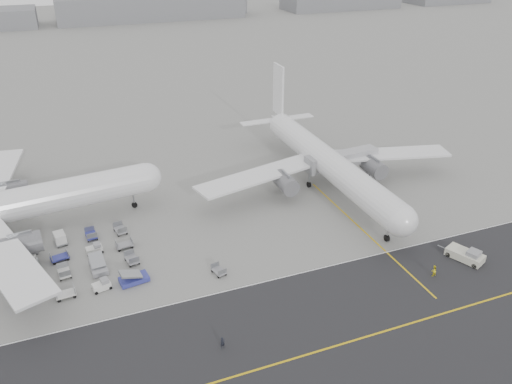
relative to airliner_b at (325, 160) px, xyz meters
name	(u,v)px	position (x,y,z in m)	size (l,w,h in m)	color
ground	(212,285)	(-31.92, -23.81, -5.76)	(700.00, 700.00, 0.00)	gray
taxiway	(290,360)	(-26.89, -41.79, -5.75)	(220.00, 59.00, 0.03)	#27272A
horizon_buildings	(136,20)	(-1.92, 236.19, -5.76)	(520.00, 28.00, 28.00)	gray
airliner_b	(325,160)	(0.00, 0.00, 0.00)	(57.35, 57.97, 20.00)	white
pushback_tug	(466,255)	(8.94, -32.44, -4.86)	(4.83, 7.61, 2.19)	beige
jet_bridge	(343,160)	(4.77, 0.92, -1.12)	(17.78, 4.64, 6.66)	gray
gse_cluster	(79,264)	(-50.44, -11.02, -5.76)	(23.92, 23.04, 2.18)	gray
stray_dolly	(219,274)	(-30.03, -21.49, -5.76)	(1.52, 2.47, 1.52)	silver
ground_crew_a	(223,343)	(-34.27, -36.78, -4.89)	(0.64, 0.42, 1.75)	black
ground_crew_b	(434,271)	(1.19, -34.05, -4.81)	(0.92, 0.72, 1.90)	yellow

